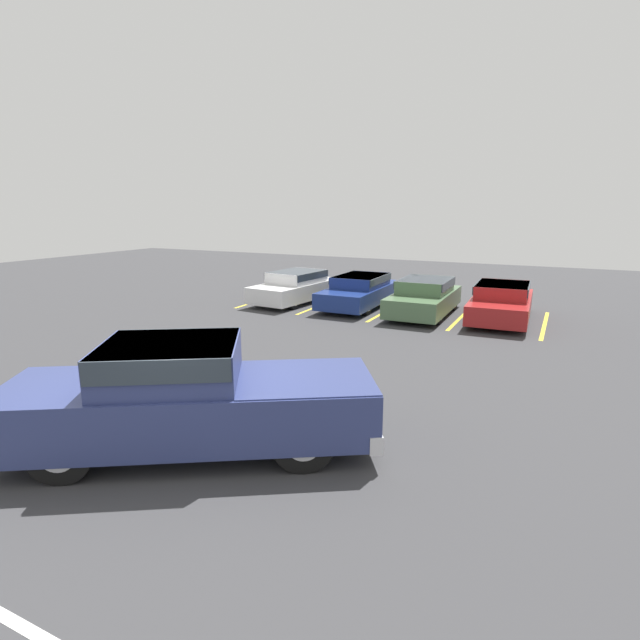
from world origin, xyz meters
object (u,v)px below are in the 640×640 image
parked_sedan_b (360,290)px  parked_sedan_c (424,296)px  parked_sedan_a (296,286)px  wheel_stop_curb (342,292)px  parked_sedan_d (501,301)px  pickup_truck (192,397)px

parked_sedan_b → parked_sedan_c: bearing=81.0°
parked_sedan_a → wheel_stop_curb: (0.84, 2.70, -0.60)m
parked_sedan_c → wheel_stop_curb: (-4.46, 2.82, -0.61)m
parked_sedan_a → parked_sedan_c: size_ratio=1.04×
parked_sedan_b → parked_sedan_d: 5.20m
parked_sedan_d → parked_sedan_a: bearing=-90.7°
pickup_truck → parked_sedan_a: size_ratio=1.31×
parked_sedan_b → parked_sedan_d: bearing=88.8°
pickup_truck → parked_sedan_d: pickup_truck is taller
pickup_truck → parked_sedan_c: pickup_truck is taller
pickup_truck → parked_sedan_b: size_ratio=1.26×
parked_sedan_b → parked_sedan_d: (5.20, -0.08, 0.01)m
parked_sedan_a → parked_sedan_b: bearing=101.9°
parked_sedan_b → wheel_stop_curb: bearing=-143.1°
parked_sedan_b → parked_sedan_d: size_ratio=1.02×
pickup_truck → parked_sedan_a: pickup_truck is taller
pickup_truck → parked_sedan_c: (0.60, 11.69, -0.21)m
pickup_truck → wheel_stop_curb: pickup_truck is taller
parked_sedan_c → parked_sedan_d: size_ratio=0.94×
parked_sedan_d → parked_sedan_b: bearing=-93.0°
pickup_truck → parked_sedan_b: 12.26m
pickup_truck → parked_sedan_b: (-2.02, 12.09, -0.23)m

